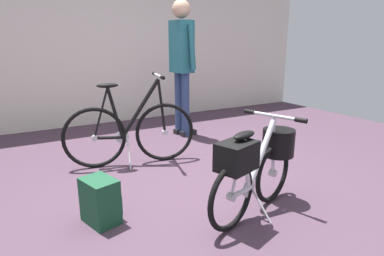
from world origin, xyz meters
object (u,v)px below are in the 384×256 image
at_px(display_bike_left, 130,131).
at_px(backpack_on_floor, 101,201).
at_px(visitor_browsing, 182,59).
at_px(folding_bike_foreground, 258,163).

distance_m(display_bike_left, backpack_on_floor, 1.20).
bearing_deg(visitor_browsing, display_bike_left, -143.75).
xyz_separation_m(folding_bike_foreground, visitor_browsing, (0.52, 2.22, 0.66)).
height_order(folding_bike_foreground, visitor_browsing, visitor_browsing).
xyz_separation_m(visitor_browsing, backpack_on_floor, (-1.61, -1.78, -0.90)).
height_order(folding_bike_foreground, display_bike_left, display_bike_left).
height_order(folding_bike_foreground, backpack_on_floor, folding_bike_foreground).
relative_size(folding_bike_foreground, visitor_browsing, 0.57).
bearing_deg(display_bike_left, visitor_browsing, 36.25).
relative_size(visitor_browsing, backpack_on_floor, 5.37).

